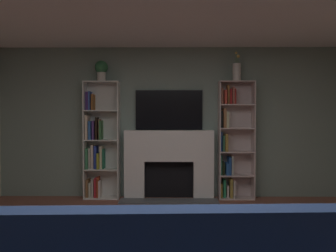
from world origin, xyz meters
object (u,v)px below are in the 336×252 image
Objects in this scene: bookshelf_left at (99,144)px; vase_with_flowers at (237,72)px; fireplace at (169,162)px; potted_plant at (101,69)px; bookshelf_right at (232,141)px; tv at (169,110)px.

vase_with_flowers reaches higher than bookshelf_left.
fireplace is 0.81× the size of bookshelf_left.
fireplace is 1.90m from potted_plant.
fireplace is 1.11m from bookshelf_right.
bookshelf_right is 5.74× the size of potted_plant.
tv is at bearing 176.26° from bookshelf_right.
bookshelf_left is 5.74× the size of potted_plant.
vase_with_flowers reaches higher than fireplace.
tv is at bearing 3.35° from bookshelf_left.
tv is 1.18m from bookshelf_right.
potted_plant is at bearing 179.98° from vase_with_flowers.
bookshelf_left is 2.60m from vase_with_flowers.
tv is 0.58× the size of bookshelf_left.
vase_with_flowers reaches higher than potted_plant.
bookshelf_left is at bearing 178.72° from vase_with_flowers.
bookshelf_left is (-1.18, 0.03, 0.29)m from fireplace.
bookshelf_right is 1.15m from vase_with_flowers.
vase_with_flowers is (2.30, -0.05, 1.21)m from bookshelf_left.
potted_plant reaches higher than tv.
tv is at bearing 6.12° from potted_plant.
vase_with_flowers is at bearing -38.44° from bookshelf_right.
fireplace is 3.28× the size of vase_with_flowers.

